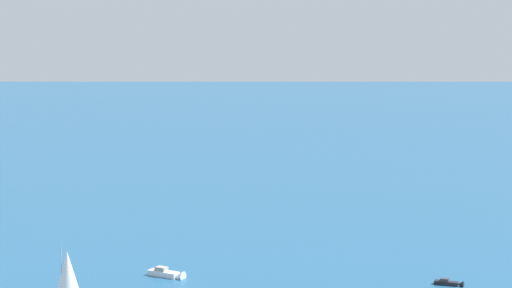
% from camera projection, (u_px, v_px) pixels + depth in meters
% --- Properties ---
extents(motorboat_far_port, '(2.11, 7.40, 2.13)m').
position_uv_depth(motorboat_far_port, '(168.00, 274.00, 160.46)').
color(motorboat_far_port, white).
rests_on(motorboat_far_port, ground_plane).
extents(sailboat_far_stbd, '(7.70, 6.04, 9.94)m').
position_uv_depth(sailboat_far_stbd, '(67.00, 277.00, 142.79)').
color(sailboat_far_stbd, black).
rests_on(sailboat_far_stbd, ground_plane).
extents(motorboat_mid_cluster, '(1.88, 5.17, 1.47)m').
position_uv_depth(motorboat_mid_cluster, '(450.00, 283.00, 154.83)').
color(motorboat_mid_cluster, black).
rests_on(motorboat_mid_cluster, ground_plane).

